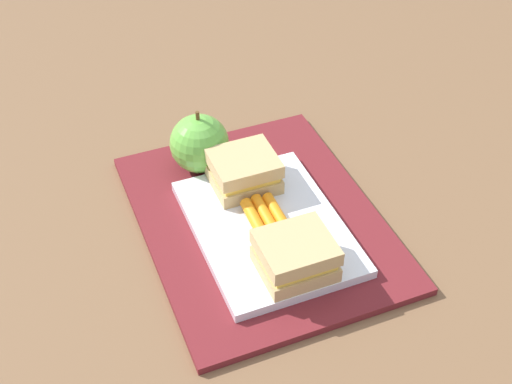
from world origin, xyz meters
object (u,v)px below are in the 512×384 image
(sandwich_half_left, at_px, (295,256))
(sandwich_half_right, at_px, (244,171))
(food_tray, at_px, (268,227))
(carrot_sticks_bundle, at_px, (268,220))
(apple, at_px, (199,143))

(sandwich_half_left, bearing_deg, sandwich_half_right, 0.00)
(food_tray, xyz_separation_m, carrot_sticks_bundle, (-0.00, -0.00, 0.01))
(food_tray, height_order, sandwich_half_left, sandwich_half_left)
(sandwich_half_left, xyz_separation_m, carrot_sticks_bundle, (0.08, -0.00, -0.01))
(food_tray, bearing_deg, sandwich_half_left, 180.00)
(sandwich_half_left, relative_size, carrot_sticks_bundle, 1.01)
(food_tray, distance_m, apple, 0.15)
(food_tray, relative_size, carrot_sticks_bundle, 2.91)
(apple, bearing_deg, food_tray, -166.29)
(carrot_sticks_bundle, relative_size, apple, 0.89)
(sandwich_half_right, height_order, carrot_sticks_bundle, sandwich_half_right)
(food_tray, bearing_deg, carrot_sticks_bundle, -146.13)
(food_tray, xyz_separation_m, sandwich_half_right, (0.08, 0.00, 0.03))
(sandwich_half_left, bearing_deg, carrot_sticks_bundle, -0.08)
(food_tray, distance_m, sandwich_half_right, 0.08)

